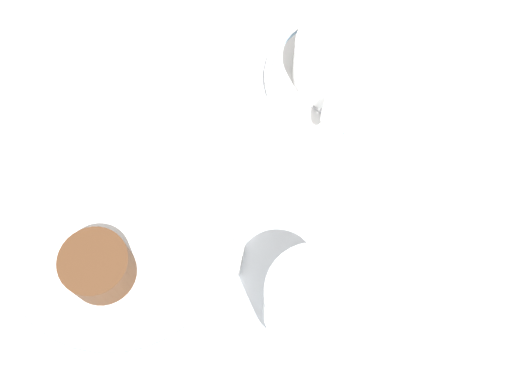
% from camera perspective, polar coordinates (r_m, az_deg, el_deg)
% --- Properties ---
extents(ground_plane, '(3.00, 3.00, 0.00)m').
position_cam_1_polar(ground_plane, '(0.61, -10.87, -4.44)').
color(ground_plane, white).
extents(dinner_plate, '(0.25, 0.25, 0.01)m').
position_cam_1_polar(dinner_plate, '(0.60, -12.86, -4.11)').
color(dinner_plate, white).
rests_on(dinner_plate, ground_plane).
extents(saucer, '(0.16, 0.16, 0.01)m').
position_cam_1_polar(saucer, '(0.67, 7.76, 10.72)').
color(saucer, white).
rests_on(saucer, ground_plane).
extents(coffee_cup, '(0.13, 0.10, 0.06)m').
position_cam_1_polar(coffee_cup, '(0.65, 8.06, 12.32)').
color(coffee_cup, white).
rests_on(coffee_cup, saucer).
extents(spoon, '(0.05, 0.10, 0.00)m').
position_cam_1_polar(spoon, '(0.64, 6.28, 7.67)').
color(spoon, silver).
rests_on(spoon, saucer).
extents(wine_glass, '(0.08, 0.08, 0.13)m').
position_cam_1_polar(wine_glass, '(0.50, 5.21, -10.52)').
color(wine_glass, silver).
rests_on(wine_glass, ground_plane).
extents(dessert_cake, '(0.06, 0.06, 0.04)m').
position_cam_1_polar(dessert_cake, '(0.57, -14.80, -6.90)').
color(dessert_cake, '#4C2D19').
rests_on(dessert_cake, dinner_plate).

